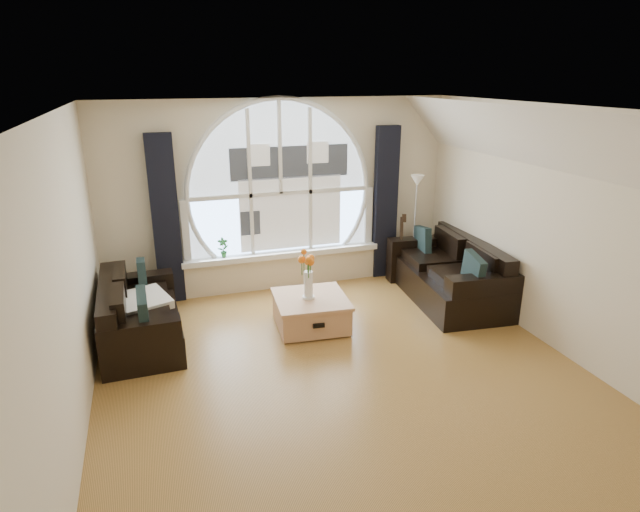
{
  "coord_description": "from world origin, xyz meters",
  "views": [
    {
      "loc": [
        -1.76,
        -4.51,
        3.01
      ],
      "look_at": [
        0.0,
        0.9,
        1.05
      ],
      "focal_mm": 29.87,
      "sensor_mm": 36.0,
      "label": 1
    }
  ],
  "objects_px": {
    "sofa_right": "(448,273)",
    "guitar": "(399,246)",
    "potted_plant": "(223,248)",
    "coffee_chest": "(311,310)",
    "sofa_left": "(140,310)",
    "floor_lamp": "(414,228)",
    "vase_flowers": "(308,268)"
  },
  "relations": [
    {
      "from": "coffee_chest",
      "to": "guitar",
      "type": "height_order",
      "value": "guitar"
    },
    {
      "from": "sofa_right",
      "to": "coffee_chest",
      "type": "distance_m",
      "value": 2.07
    },
    {
      "from": "coffee_chest",
      "to": "potted_plant",
      "type": "distance_m",
      "value": 1.7
    },
    {
      "from": "sofa_right",
      "to": "coffee_chest",
      "type": "bearing_deg",
      "value": -168.6
    },
    {
      "from": "coffee_chest",
      "to": "guitar",
      "type": "relative_size",
      "value": 0.83
    },
    {
      "from": "coffee_chest",
      "to": "potted_plant",
      "type": "bearing_deg",
      "value": 126.44
    },
    {
      "from": "sofa_right",
      "to": "vase_flowers",
      "type": "xyz_separation_m",
      "value": [
        -2.08,
        -0.23,
        0.38
      ]
    },
    {
      "from": "sofa_left",
      "to": "vase_flowers",
      "type": "height_order",
      "value": "vase_flowers"
    },
    {
      "from": "vase_flowers",
      "to": "potted_plant",
      "type": "height_order",
      "value": "vase_flowers"
    },
    {
      "from": "coffee_chest",
      "to": "floor_lamp",
      "type": "xyz_separation_m",
      "value": [
        1.99,
        1.13,
        0.59
      ]
    },
    {
      "from": "sofa_left",
      "to": "potted_plant",
      "type": "distance_m",
      "value": 1.64
    },
    {
      "from": "sofa_right",
      "to": "coffee_chest",
      "type": "xyz_separation_m",
      "value": [
        -2.05,
        -0.21,
        -0.19
      ]
    },
    {
      "from": "coffee_chest",
      "to": "potted_plant",
      "type": "height_order",
      "value": "potted_plant"
    },
    {
      "from": "sofa_left",
      "to": "floor_lamp",
      "type": "bearing_deg",
      "value": 11.03
    },
    {
      "from": "coffee_chest",
      "to": "vase_flowers",
      "type": "height_order",
      "value": "vase_flowers"
    },
    {
      "from": "sofa_left",
      "to": "vase_flowers",
      "type": "distance_m",
      "value": 2.02
    },
    {
      "from": "floor_lamp",
      "to": "potted_plant",
      "type": "xyz_separation_m",
      "value": [
        -2.85,
        0.26,
        -0.11
      ]
    },
    {
      "from": "potted_plant",
      "to": "sofa_left",
      "type": "bearing_deg",
      "value": -135.13
    },
    {
      "from": "sofa_right",
      "to": "vase_flowers",
      "type": "bearing_deg",
      "value": -168.4
    },
    {
      "from": "sofa_right",
      "to": "guitar",
      "type": "height_order",
      "value": "guitar"
    },
    {
      "from": "coffee_chest",
      "to": "floor_lamp",
      "type": "height_order",
      "value": "floor_lamp"
    },
    {
      "from": "sofa_left",
      "to": "potted_plant",
      "type": "xyz_separation_m",
      "value": [
        1.15,
        1.14,
        0.29
      ]
    },
    {
      "from": "coffee_chest",
      "to": "guitar",
      "type": "xyz_separation_m",
      "value": [
        1.75,
        1.12,
        0.32
      ]
    },
    {
      "from": "sofa_right",
      "to": "guitar",
      "type": "relative_size",
      "value": 1.81
    },
    {
      "from": "sofa_left",
      "to": "guitar",
      "type": "distance_m",
      "value": 3.85
    },
    {
      "from": "sofa_right",
      "to": "potted_plant",
      "type": "distance_m",
      "value": 3.15
    },
    {
      "from": "guitar",
      "to": "coffee_chest",
      "type": "bearing_deg",
      "value": -126.22
    },
    {
      "from": "coffee_chest",
      "to": "floor_lamp",
      "type": "distance_m",
      "value": 2.36
    },
    {
      "from": "sofa_left",
      "to": "sofa_right",
      "type": "height_order",
      "value": "sofa_right"
    },
    {
      "from": "sofa_right",
      "to": "guitar",
      "type": "xyz_separation_m",
      "value": [
        -0.3,
        0.91,
        0.13
      ]
    },
    {
      "from": "guitar",
      "to": "sofa_right",
      "type": "bearing_deg",
      "value": -50.57
    },
    {
      "from": "vase_flowers",
      "to": "guitar",
      "type": "xyz_separation_m",
      "value": [
        1.78,
        1.13,
        -0.25
      ]
    }
  ]
}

